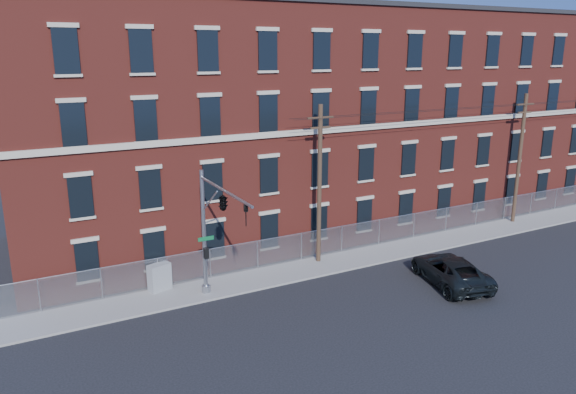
# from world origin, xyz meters

# --- Properties ---
(ground) EXTENTS (140.00, 140.00, 0.00)m
(ground) POSITION_xyz_m (0.00, 0.00, 0.00)
(ground) COLOR black
(ground) RESTS_ON ground
(sidewalk) EXTENTS (65.00, 3.00, 0.12)m
(sidewalk) POSITION_xyz_m (12.00, 5.00, 0.06)
(sidewalk) COLOR gray
(sidewalk) RESTS_ON ground
(mill_building) EXTENTS (55.30, 14.32, 16.30)m
(mill_building) POSITION_xyz_m (12.00, 13.93, 8.15)
(mill_building) COLOR maroon
(mill_building) RESTS_ON ground
(chain_link_fence) EXTENTS (59.06, 0.06, 1.85)m
(chain_link_fence) POSITION_xyz_m (12.00, 6.30, 1.06)
(chain_link_fence) COLOR #A5A8AD
(chain_link_fence) RESTS_ON ground
(traffic_signal_mast) EXTENTS (0.90, 6.75, 7.00)m
(traffic_signal_mast) POSITION_xyz_m (-6.00, 2.18, 5.39)
(traffic_signal_mast) COLOR #9EA0A5
(traffic_signal_mast) RESTS_ON ground
(utility_pole_near) EXTENTS (1.80, 0.28, 10.00)m
(utility_pole_near) POSITION_xyz_m (2.00, 5.60, 5.34)
(utility_pole_near) COLOR #3F2C1F
(utility_pole_near) RESTS_ON ground
(utility_pole_mid) EXTENTS (1.80, 0.28, 10.00)m
(utility_pole_mid) POSITION_xyz_m (20.00, 5.60, 5.34)
(utility_pole_mid) COLOR #3F2C1F
(utility_pole_mid) RESTS_ON ground
(overhead_wires) EXTENTS (40.00, 0.62, 0.62)m
(overhead_wires) POSITION_xyz_m (20.00, 5.60, 9.12)
(overhead_wires) COLOR black
(overhead_wires) RESTS_ON ground
(pickup_truck) EXTENTS (4.07, 6.41, 1.65)m
(pickup_truck) POSITION_xyz_m (7.09, -0.84, 0.82)
(pickup_truck) COLOR black
(pickup_truck) RESTS_ON ground
(utility_cabinet) EXTENTS (1.37, 0.96, 1.55)m
(utility_cabinet) POSITION_xyz_m (-8.21, 6.00, 0.90)
(utility_cabinet) COLOR gray
(utility_cabinet) RESTS_ON sidewalk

